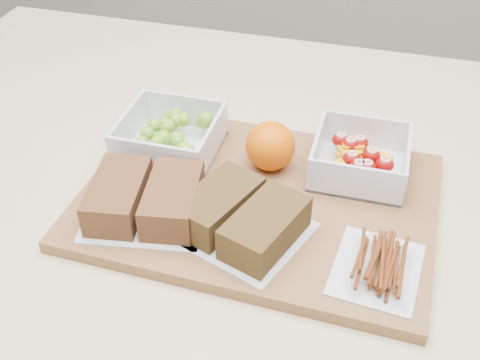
{
  "coord_description": "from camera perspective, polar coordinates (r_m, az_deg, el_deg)",
  "views": [
    {
      "loc": [
        0.15,
        -0.55,
        1.39
      ],
      "look_at": [
        -0.01,
        -0.0,
        0.93
      ],
      "focal_mm": 45.0,
      "sensor_mm": 36.0,
      "label": 1
    }
  ],
  "objects": [
    {
      "name": "cutting_board",
      "position": [
        0.73,
        1.71,
        -1.98
      ],
      "size": [
        0.43,
        0.31,
        0.02
      ],
      "primitive_type": "cube",
      "rotation": [
        0.0,
        0.0,
        -0.03
      ],
      "color": "brown",
      "rests_on": "counter"
    },
    {
      "name": "grape_container",
      "position": [
        0.79,
        -6.43,
        4.11
      ],
      "size": [
        0.12,
        0.12,
        0.05
      ],
      "color": "silver",
      "rests_on": "cutting_board"
    },
    {
      "name": "fruit_container",
      "position": [
        0.77,
        11.26,
        1.89
      ],
      "size": [
        0.12,
        0.12,
        0.05
      ],
      "color": "silver",
      "rests_on": "cutting_board"
    },
    {
      "name": "orange",
      "position": [
        0.76,
        2.9,
        3.25
      ],
      "size": [
        0.06,
        0.06,
        0.06
      ],
      "primitive_type": "sphere",
      "color": "#E76005",
      "rests_on": "cutting_board"
    },
    {
      "name": "sandwich_bag_left",
      "position": [
        0.7,
        -8.94,
        -1.72
      ],
      "size": [
        0.16,
        0.14,
        0.04
      ],
      "color": "silver",
      "rests_on": "cutting_board"
    },
    {
      "name": "sandwich_bag_center",
      "position": [
        0.67,
        0.15,
        -3.55
      ],
      "size": [
        0.17,
        0.16,
        0.04
      ],
      "color": "silver",
      "rests_on": "cutting_board"
    },
    {
      "name": "pretzel_bag",
      "position": [
        0.65,
        12.95,
        -7.61
      ],
      "size": [
        0.1,
        0.11,
        0.02
      ],
      "color": "silver",
      "rests_on": "cutting_board"
    }
  ]
}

